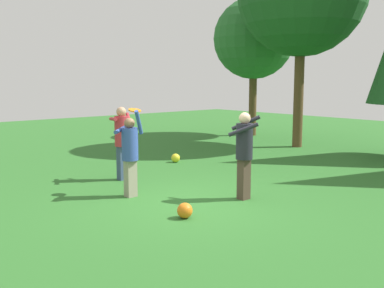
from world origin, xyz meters
name	(u,v)px	position (x,y,z in m)	size (l,w,h in m)	color
ground_plane	(193,202)	(0.00, 0.00, 0.00)	(40.00, 40.00, 0.00)	#2D6B28
person_thrower	(130,150)	(-1.18, -0.70, 0.99)	(0.67, 0.67, 1.83)	gray
person_catcher	(122,137)	(-2.67, 0.05, 1.06)	(0.72, 0.65, 1.78)	#38476B
person_bystander	(244,148)	(0.51, 0.94, 1.06)	(0.76, 0.74, 1.78)	#4C382D
frisbee	(135,110)	(-1.40, -0.42, 1.78)	(0.27, 0.27, 0.08)	orange
ball_yellow	(176,158)	(-3.66, 2.51, 0.13)	(0.26, 0.26, 0.26)	yellow
ball_orange	(185,211)	(0.72, -0.81, 0.14)	(0.28, 0.28, 0.28)	orange
tree_far_left	(254,39)	(-6.56, 9.13, 4.11)	(3.42, 3.42, 5.84)	brown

